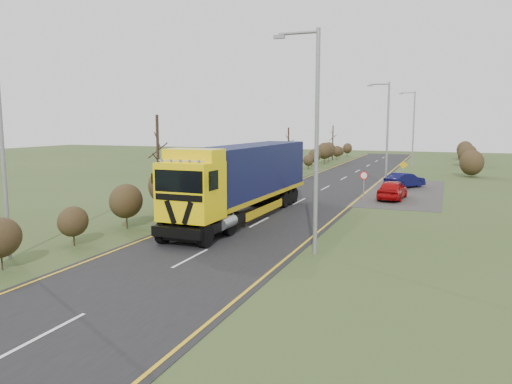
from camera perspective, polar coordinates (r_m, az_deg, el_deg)
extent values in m
plane|color=#33451D|center=(24.46, -2.96, -5.27)|extent=(160.00, 160.00, 0.00)
cube|color=black|center=(33.66, 4.01, -1.61)|extent=(8.00, 120.00, 0.02)
cube|color=#312F2C|center=(42.22, 16.54, 0.03)|extent=(6.00, 18.00, 0.02)
cube|color=gold|center=(34.91, -1.81, -1.22)|extent=(0.12, 116.00, 0.01)
cube|color=gold|center=(32.77, 10.20, -1.94)|extent=(0.12, 116.00, 0.01)
cube|color=silver|center=(14.86, -22.90, -14.69)|extent=(0.12, 3.00, 0.01)
cube|color=silver|center=(20.98, -7.47, -7.49)|extent=(0.12, 3.00, 0.01)
cube|color=silver|center=(28.07, 0.38, -3.47)|extent=(0.12, 3.00, 0.01)
cube|color=silver|center=(35.55, 4.96, -1.08)|extent=(0.12, 3.00, 0.01)
cube|color=silver|center=(43.21, 7.93, 0.48)|extent=(0.12, 3.00, 0.01)
cube|color=silver|center=(50.98, 10.00, 1.57)|extent=(0.12, 3.00, 0.01)
cube|color=silver|center=(58.81, 11.52, 2.37)|extent=(0.12, 3.00, 0.01)
cube|color=silver|center=(66.68, 12.69, 2.98)|extent=(0.12, 3.00, 0.01)
cube|color=silver|center=(74.57, 13.61, 3.46)|extent=(0.12, 3.00, 0.01)
cube|color=silver|center=(82.49, 14.35, 3.84)|extent=(0.12, 3.00, 0.01)
ellipsoid|color=black|center=(21.32, -27.20, -4.67)|extent=(1.34, 1.74, 1.54)
ellipsoid|color=black|center=(24.14, -20.17, -3.18)|extent=(1.21, 1.57, 1.39)
ellipsoid|color=black|center=(27.15, -14.63, -1.00)|extent=(1.58, 2.06, 1.82)
ellipsoid|color=black|center=(30.39, -10.23, 0.74)|extent=(1.96, 2.55, 2.25)
ellipsoid|color=black|center=(33.88, -6.77, 1.33)|extent=(1.83, 2.38, 2.10)
ellipsoid|color=black|center=(37.45, -3.80, 1.33)|extent=(1.37, 1.78, 1.57)
ellipsoid|color=black|center=(41.15, -1.58, 1.72)|extent=(1.20, 1.56, 1.38)
ellipsoid|color=black|center=(44.77, 0.56, 2.66)|extent=(1.55, 2.02, 1.78)
ellipsoid|color=black|center=(48.54, 2.04, 3.50)|extent=(1.95, 2.53, 2.24)
ellipsoid|color=black|center=(52.27, 3.68, 3.71)|extent=(1.85, 2.41, 2.13)
ellipsoid|color=black|center=(56.18, 4.69, 3.56)|extent=(1.40, 1.81, 1.61)
ellipsoid|color=black|center=(59.97, 6.01, 3.64)|extent=(1.19, 1.55, 1.37)
ellipsoid|color=black|center=(63.88, 6.72, 4.16)|extent=(1.52, 1.97, 1.75)
ellipsoid|color=black|center=(67.66, 7.82, 4.68)|extent=(1.93, 2.51, 2.22)
ellipsoid|color=black|center=(71.62, 8.31, 4.81)|extent=(1.88, 2.44, 2.16)
ellipsoid|color=black|center=(75.47, 9.25, 4.62)|extent=(1.43, 1.85, 1.64)
ellipsoid|color=black|center=(79.47, 9.58, 4.62)|extent=(1.19, 1.55, 1.37)
ellipsoid|color=black|center=(83.30, 10.41, 4.94)|extent=(1.49, 1.93, 1.71)
cylinder|color=black|center=(30.54, -11.11, 2.99)|extent=(0.18, 0.18, 6.05)
cylinder|color=black|center=(54.31, 3.72, 4.71)|extent=(0.18, 0.18, 5.06)
cylinder|color=black|center=(75.56, 8.76, 5.58)|extent=(0.18, 0.18, 5.15)
cube|color=black|center=(24.44, -6.32, -3.58)|extent=(2.58, 4.82, 0.47)
cube|color=yellow|center=(23.34, -7.44, 0.13)|extent=(2.64, 2.33, 2.70)
cube|color=black|center=(22.74, -8.67, -4.90)|extent=(2.60, 0.17, 0.57)
cube|color=black|center=(22.70, -9.76, -2.27)|extent=(0.63, 0.03, 1.12)
cube|color=black|center=(22.27, -7.83, -2.42)|extent=(0.63, 0.03, 1.12)
cube|color=black|center=(22.30, -8.85, 1.22)|extent=(2.44, 0.11, 0.99)
cube|color=black|center=(22.37, -8.84, -0.64)|extent=(2.39, 0.07, 0.29)
cube|color=yellow|center=(23.50, -7.09, 4.21)|extent=(2.62, 1.50, 0.58)
cylinder|color=silver|center=(22.42, -8.59, 3.52)|extent=(2.29, 0.10, 0.06)
cube|color=black|center=(23.27, -11.73, 1.55)|extent=(0.08, 0.12, 0.47)
cube|color=black|center=(21.80, -5.15, 1.26)|extent=(0.08, 0.12, 0.47)
cylinder|color=gray|center=(25.35, -8.29, -3.08)|extent=(0.61, 1.36, 0.58)
cylinder|color=gray|center=(24.28, -3.36, -3.49)|extent=(0.61, 1.36, 0.58)
cube|color=gold|center=(30.41, -0.47, -0.20)|extent=(2.84, 13.13, 0.25)
cube|color=black|center=(30.22, -0.47, 2.71)|extent=(2.81, 12.72, 2.86)
cube|color=#0F1741|center=(36.19, 3.25, 3.57)|extent=(2.58, 0.11, 2.86)
cube|color=#0F1741|center=(24.46, -5.97, 1.43)|extent=(2.58, 0.11, 2.86)
cube|color=black|center=(34.15, 1.98, -0.33)|extent=(2.46, 3.78, 0.36)
cube|color=gold|center=(30.06, -3.44, -1.67)|extent=(0.16, 5.71, 0.47)
cube|color=gold|center=(29.11, 1.10, -1.98)|extent=(0.16, 5.71, 0.47)
cylinder|color=black|center=(23.60, -10.54, -4.55)|extent=(0.35, 1.09, 1.08)
cylinder|color=black|center=(22.55, -5.80, -5.04)|extent=(0.35, 1.09, 1.08)
cylinder|color=black|center=(25.79, -7.51, -3.41)|extent=(0.35, 1.09, 1.08)
cylinder|color=black|center=(24.83, -3.08, -3.79)|extent=(0.35, 1.09, 1.08)
cylinder|color=black|center=(33.68, -0.30, -0.67)|extent=(0.35, 1.09, 1.08)
cylinder|color=black|center=(32.96, 3.23, -0.88)|extent=(0.35, 1.09, 1.08)
cylinder|color=black|center=(34.64, 0.33, -0.43)|extent=(0.35, 1.09, 1.08)
cylinder|color=black|center=(33.93, 3.77, -0.62)|extent=(0.35, 1.09, 1.08)
cylinder|color=black|center=(35.60, 0.92, -0.20)|extent=(0.35, 1.09, 1.08)
cylinder|color=black|center=(34.92, 4.28, -0.39)|extent=(0.35, 1.09, 1.08)
imported|color=#A8080A|center=(37.69, 15.32, 0.25)|extent=(2.00, 4.35, 1.44)
imported|color=#090932|center=(44.71, 16.64, 1.28)|extent=(3.38, 4.05, 1.31)
cylinder|color=gray|center=(20.98, 6.94, 5.43)|extent=(0.18, 0.18, 9.38)
cylinder|color=gray|center=(21.49, 4.89, 17.66)|extent=(1.67, 0.12, 0.12)
cube|color=gray|center=(21.72, 2.67, 17.30)|extent=(0.47, 0.19, 0.15)
cylinder|color=gray|center=(44.26, 14.78, 6.25)|extent=(0.18, 0.18, 8.96)
cylinder|color=gray|center=(44.46, 13.94, 11.88)|extent=(1.59, 0.12, 0.12)
cube|color=gray|center=(44.56, 12.90, 11.77)|extent=(0.45, 0.18, 0.14)
cylinder|color=gray|center=(66.87, 17.55, 6.86)|extent=(0.18, 0.18, 9.48)
cylinder|color=gray|center=(67.03, 16.99, 10.80)|extent=(1.68, 0.12, 0.12)
cube|color=gray|center=(67.10, 16.25, 10.74)|extent=(0.47, 0.19, 0.15)
cylinder|color=gray|center=(22.53, -27.08, 5.81)|extent=(0.16, 0.16, 10.18)
cylinder|color=gray|center=(36.42, 12.20, 0.41)|extent=(0.08, 0.08, 1.85)
cylinder|color=red|center=(36.29, 12.24, 1.85)|extent=(0.59, 0.04, 0.59)
cylinder|color=white|center=(36.27, 12.24, 1.85)|extent=(0.44, 0.02, 0.44)
cylinder|color=gray|center=(49.50, 16.48, 2.01)|extent=(0.08, 0.08, 1.49)
cube|color=gold|center=(49.37, 16.51, 2.99)|extent=(0.75, 0.04, 0.75)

